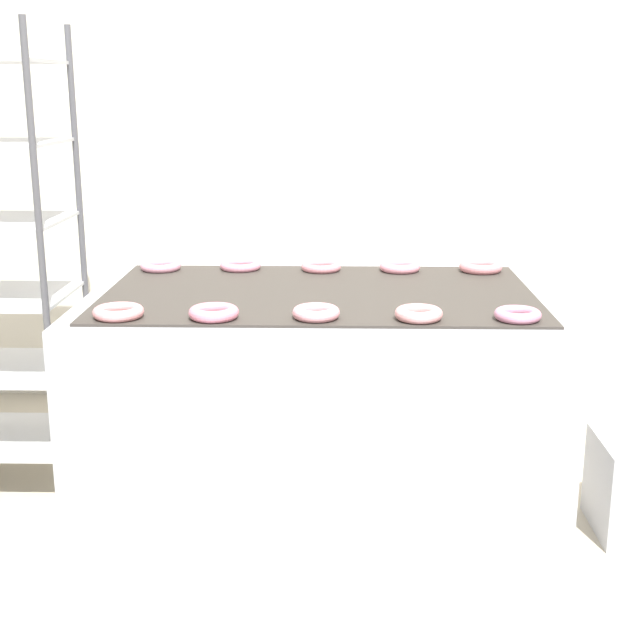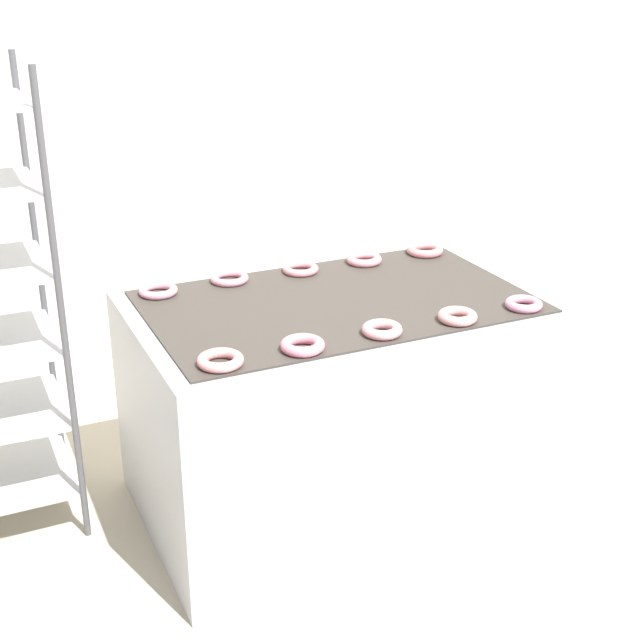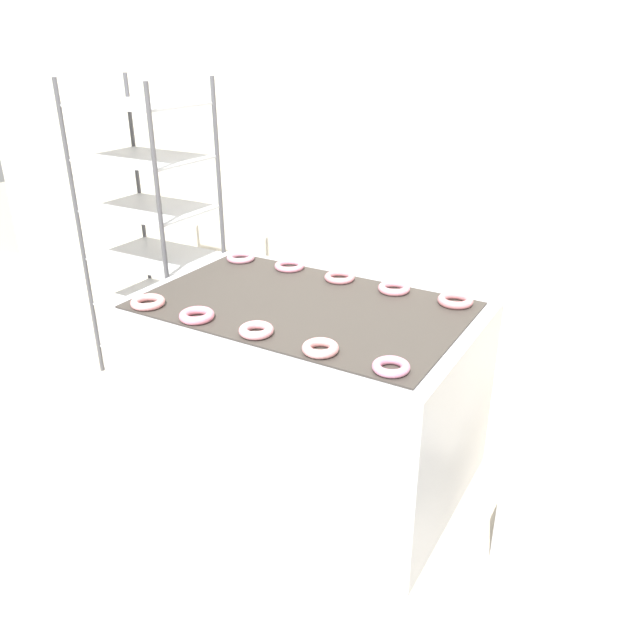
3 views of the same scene
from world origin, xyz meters
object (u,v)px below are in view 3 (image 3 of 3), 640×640
(donut_near_right, at_px, (320,348))
(donut_far_center, at_px, (339,277))
(donut_near_leftmost, at_px, (148,302))
(donut_near_left, at_px, (197,315))
(donut_far_left, at_px, (289,266))
(donut_far_leftmost, at_px, (241,258))
(donut_far_right, at_px, (394,288))
(donut_near_center, at_px, (256,330))
(baking_rack_cart, at_px, (152,233))
(fryer_machine, at_px, (304,390))
(glaze_bin, at_px, (553,516))
(donut_far_rightmost, at_px, (455,300))
(donut_near_rightmost, at_px, (391,367))

(donut_near_right, distance_m, donut_far_center, 0.74)
(donut_near_leftmost, relative_size, donut_near_left, 1.01)
(donut_far_left, bearing_deg, donut_far_center, -3.10)
(donut_near_left, height_order, donut_far_center, donut_near_left)
(donut_near_leftmost, height_order, donut_near_right, donut_near_right)
(donut_far_leftmost, bearing_deg, donut_far_right, 0.05)
(donut_near_leftmost, height_order, donut_near_center, donut_near_center)
(donut_near_left, bearing_deg, baking_rack_cart, 141.93)
(fryer_machine, distance_m, donut_far_right, 0.62)
(donut_near_center, distance_m, donut_far_leftmost, 0.88)
(glaze_bin, distance_m, donut_near_leftmost, 1.86)
(baking_rack_cart, height_order, donut_far_left, baking_rack_cart)
(glaze_bin, bearing_deg, baking_rack_cart, 170.96)
(donut_far_right, bearing_deg, donut_far_rightmost, -0.23)
(donut_near_rightmost, relative_size, donut_far_leftmost, 0.92)
(donut_far_left, bearing_deg, donut_near_rightmost, -39.00)
(donut_far_rightmost, bearing_deg, donut_near_right, -112.21)
(donut_near_left, xyz_separation_m, donut_near_center, (0.29, 0.01, -0.00))
(baking_rack_cart, height_order, donut_far_center, baking_rack_cart)
(donut_far_leftmost, bearing_deg, donut_near_center, -49.53)
(donut_near_left, distance_m, donut_far_left, 0.69)
(donut_far_center, distance_m, donut_far_right, 0.28)
(fryer_machine, distance_m, donut_far_leftmost, 0.79)
(donut_near_left, height_order, donut_near_center, same)
(fryer_machine, height_order, donut_far_left, donut_far_left)
(glaze_bin, bearing_deg, fryer_machine, -178.29)
(donut_far_center, distance_m, donut_far_rightmost, 0.56)
(donut_far_right, bearing_deg, donut_near_center, -112.67)
(baking_rack_cart, height_order, donut_far_rightmost, baking_rack_cart)
(donut_far_left, distance_m, donut_far_rightmost, 0.85)
(donut_far_leftmost, xyz_separation_m, donut_far_right, (0.85, 0.00, 0.00))
(donut_near_rightmost, height_order, donut_far_rightmost, donut_far_rightmost)
(donut_far_rightmost, bearing_deg, glaze_bin, -27.57)
(donut_near_right, height_order, donut_far_rightmost, same)
(baking_rack_cart, bearing_deg, donut_far_center, -3.64)
(donut_near_right, xyz_separation_m, donut_far_center, (-0.29, 0.68, -0.00))
(glaze_bin, height_order, donut_far_center, donut_far_center)
(donut_near_left, distance_m, donut_near_right, 0.58)
(fryer_machine, distance_m, donut_far_center, 0.55)
(donut_far_center, bearing_deg, donut_far_left, 176.90)
(fryer_machine, relative_size, donut_near_leftmost, 10.25)
(donut_near_center, relative_size, donut_far_center, 0.95)
(donut_far_center, bearing_deg, baking_rack_cart, 176.36)
(fryer_machine, xyz_separation_m, donut_near_right, (0.29, -0.34, 0.44))
(fryer_machine, height_order, donut_far_center, donut_far_center)
(fryer_machine, xyz_separation_m, donut_far_left, (-0.29, 0.35, 0.44))
(baking_rack_cart, xyz_separation_m, donut_far_right, (1.53, -0.08, -0.00))
(donut_near_rightmost, bearing_deg, donut_far_rightmost, 90.14)
(fryer_machine, distance_m, donut_near_left, 0.63)
(donut_near_leftmost, relative_size, donut_far_leftmost, 1.01)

